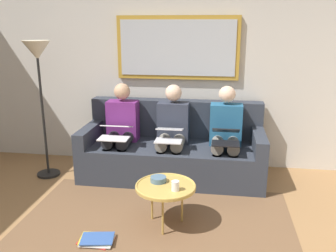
# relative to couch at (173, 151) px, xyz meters

# --- Properties ---
(wall_rear) EXTENTS (6.00, 0.12, 2.60)m
(wall_rear) POSITION_rel_couch_xyz_m (0.00, -0.48, 0.99)
(wall_rear) COLOR beige
(wall_rear) RESTS_ON ground_plane
(area_rug) EXTENTS (2.60, 1.80, 0.01)m
(area_rug) POSITION_rel_couch_xyz_m (0.00, 1.27, -0.31)
(area_rug) COLOR brown
(area_rug) RESTS_ON ground_plane
(couch) EXTENTS (2.20, 0.90, 0.90)m
(couch) POSITION_rel_couch_xyz_m (0.00, 0.00, 0.00)
(couch) COLOR #2D333D
(couch) RESTS_ON ground_plane
(framed_mirror) EXTENTS (1.56, 0.05, 0.79)m
(framed_mirror) POSITION_rel_couch_xyz_m (0.00, -0.39, 1.24)
(framed_mirror) COLOR #B7892D
(coffee_table) EXTENTS (0.56, 0.56, 0.42)m
(coffee_table) POSITION_rel_couch_xyz_m (-0.10, 1.22, 0.08)
(coffee_table) COLOR tan
(coffee_table) RESTS_ON ground_plane
(cup) EXTENTS (0.07, 0.07, 0.09)m
(cup) POSITION_rel_couch_xyz_m (-0.20, 1.30, 0.14)
(cup) COLOR silver
(cup) RESTS_ON coffee_table
(bowl) EXTENTS (0.15, 0.15, 0.05)m
(bowl) POSITION_rel_couch_xyz_m (-0.02, 1.14, 0.12)
(bowl) COLOR slate
(bowl) RESTS_ON coffee_table
(person_left) EXTENTS (0.38, 0.58, 1.14)m
(person_left) POSITION_rel_couch_xyz_m (-0.64, 0.07, 0.30)
(person_left) COLOR #235B84
(person_left) RESTS_ON couch
(laptop_black) EXTENTS (0.30, 0.37, 0.16)m
(laptop_black) POSITION_rel_couch_xyz_m (-0.64, 0.30, 0.31)
(laptop_black) COLOR black
(person_middle) EXTENTS (0.38, 0.58, 1.14)m
(person_middle) POSITION_rel_couch_xyz_m (0.00, 0.07, 0.30)
(person_middle) COLOR #2D3342
(person_middle) RESTS_ON couch
(laptop_silver) EXTENTS (0.30, 0.32, 0.14)m
(laptop_silver) POSITION_rel_couch_xyz_m (0.00, 0.32, 0.31)
(laptop_silver) COLOR silver
(person_right) EXTENTS (0.38, 0.58, 1.14)m
(person_right) POSITION_rel_couch_xyz_m (0.64, 0.07, 0.30)
(person_right) COLOR #66236B
(person_right) RESTS_ON couch
(laptop_white) EXTENTS (0.34, 0.35, 0.15)m
(laptop_white) POSITION_rel_couch_xyz_m (0.64, 0.31, 0.32)
(laptop_white) COLOR white
(magazine_stack) EXTENTS (0.33, 0.26, 0.04)m
(magazine_stack) POSITION_rel_couch_xyz_m (0.46, 1.59, -0.29)
(magazine_stack) COLOR red
(magazine_stack) RESTS_ON ground_plane
(standing_lamp) EXTENTS (0.32, 0.32, 1.66)m
(standing_lamp) POSITION_rel_couch_xyz_m (1.55, 0.27, 1.06)
(standing_lamp) COLOR black
(standing_lamp) RESTS_ON ground_plane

